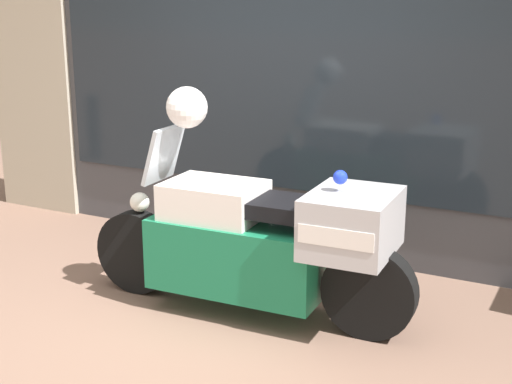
{
  "coord_description": "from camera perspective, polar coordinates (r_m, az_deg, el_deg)",
  "views": [
    {
      "loc": [
        2.43,
        -3.4,
        2.09
      ],
      "look_at": [
        0.12,
        1.05,
        0.71
      ],
      "focal_mm": 50.0,
      "sensor_mm": 36.0,
      "label": 1
    }
  ],
  "objects": [
    {
      "name": "paramedic_motorcycle",
      "position": [
        4.7,
        0.47,
        -3.92
      ],
      "size": [
        2.34,
        0.67,
        1.24
      ],
      "rotation": [
        0.0,
        0.0,
        3.19
      ],
      "color": "black",
      "rests_on": "ground"
    },
    {
      "name": "white_helmet",
      "position": [
        4.74,
        -5.55,
        6.75
      ],
      "size": [
        0.28,
        0.28,
        0.28
      ],
      "primitive_type": "sphere",
      "color": "white",
      "rests_on": "paramedic_motorcycle"
    },
    {
      "name": "shop_building",
      "position": [
        6.12,
        -0.51,
        12.93
      ],
      "size": [
        6.39,
        0.55,
        3.63
      ],
      "color": "#424247",
      "rests_on": "ground"
    },
    {
      "name": "ground_plane",
      "position": [
        4.68,
        -7.43,
        -11.27
      ],
      "size": [
        60.0,
        60.0,
        0.0
      ],
      "primitive_type": "plane",
      "color": "#7A5B4C"
    },
    {
      "name": "window_display",
      "position": [
        6.02,
        6.62,
        -0.06
      ],
      "size": [
        5.0,
        0.3,
        2.09
      ],
      "color": "slate",
      "rests_on": "ground"
    }
  ]
}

